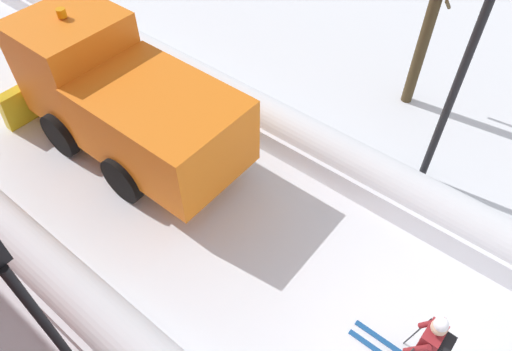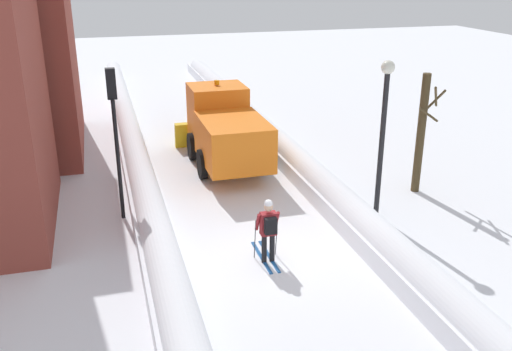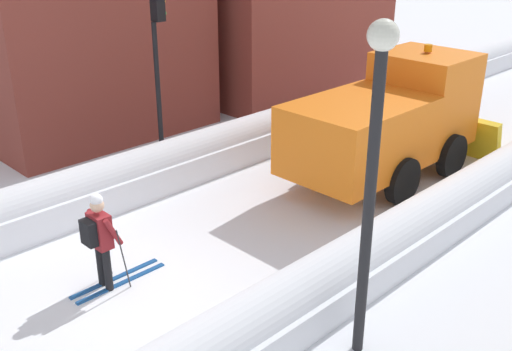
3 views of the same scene
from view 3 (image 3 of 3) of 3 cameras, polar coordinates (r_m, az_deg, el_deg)
The scene contains 6 objects.
ground_plane at distance 17.78m, azimuth 15.35°, elevation 2.71°, with size 80.00×80.00×0.00m, color white.
snowbank_left at distance 19.13m, azimuth 8.02°, elevation 6.38°, with size 1.10×36.00×1.12m.
plow_truck at distance 15.03m, azimuth 12.70°, elevation 5.20°, with size 3.20×5.98×3.12m.
skier at distance 10.59m, azimuth -14.54°, elevation -5.69°, with size 0.62×1.80×1.81m.
traffic_light_pole at distance 14.74m, azimuth -9.23°, elevation 12.28°, with size 0.28×0.42×4.66m.
street_lamp at distance 8.01m, azimuth 11.04°, elevation 1.80°, with size 0.40×0.40×4.89m.
Camera 3 is at (8.10, -4.64, 6.00)m, focal length 42.18 mm.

